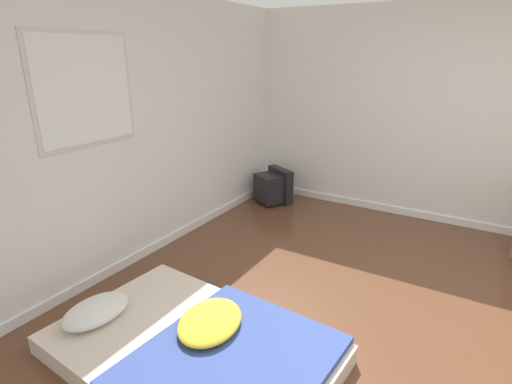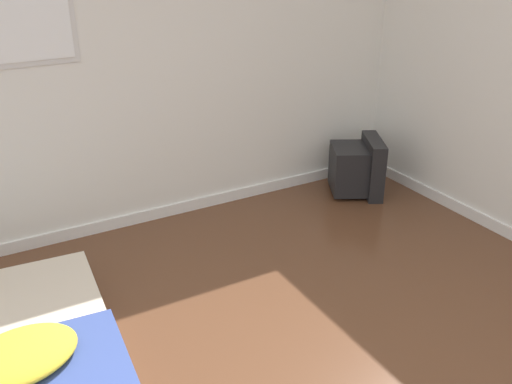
% 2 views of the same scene
% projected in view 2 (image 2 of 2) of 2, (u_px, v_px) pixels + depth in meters
% --- Properties ---
extents(wall_back, '(7.28, 0.08, 2.60)m').
position_uv_depth(wall_back, '(97.00, 55.00, 3.80)').
color(wall_back, white).
rests_on(wall_back, ground_plane).
extents(crt_tv, '(0.55, 0.56, 0.48)m').
position_uv_depth(crt_tv, '(358.00, 168.00, 4.79)').
color(crt_tv, black).
rests_on(crt_tv, ground_plane).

